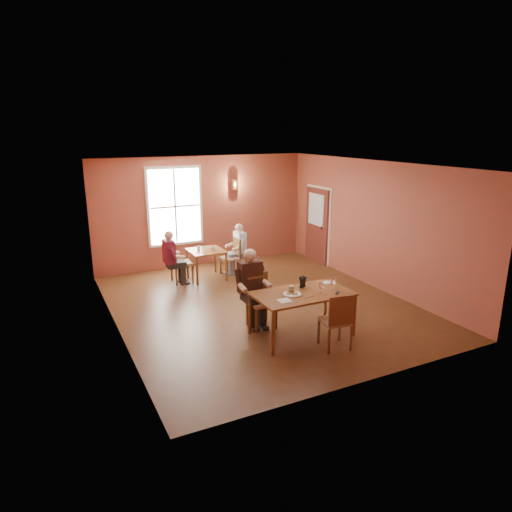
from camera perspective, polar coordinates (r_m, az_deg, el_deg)
name	(u,v)px	position (r m, az deg, el deg)	size (l,w,h in m)	color
ground	(260,305)	(9.98, 0.51, -6.09)	(6.00, 7.00, 0.01)	brown
wall_back	(203,211)	(12.69, -6.63, 5.57)	(6.00, 0.04, 3.00)	brown
wall_front	(371,288)	(6.71, 14.13, -3.94)	(6.00, 0.04, 3.00)	brown
wall_left	(112,254)	(8.64, -17.53, 0.18)	(0.04, 7.00, 3.00)	brown
wall_right	(373,225)	(11.17, 14.44, 3.81)	(0.04, 7.00, 3.00)	brown
ceiling	(260,165)	(9.30, 0.56, 11.35)	(6.00, 7.00, 0.04)	white
window	(175,206)	(12.36, -10.09, 6.11)	(1.36, 0.10, 1.96)	white
door	(316,226)	(13.02, 7.56, 3.78)	(0.12, 1.04, 2.10)	maroon
wall_sconce	(234,184)	(12.82, -2.75, 8.93)	(0.16, 0.16, 0.28)	brown
main_table	(302,314)	(8.47, 5.74, -7.22)	(1.77, 0.99, 0.83)	brown
chair_diner_main	(262,301)	(8.73, 0.69, -5.70)	(0.46, 0.46, 1.04)	#462718
diner_main	(262,292)	(8.63, 0.79, -4.50)	(0.58, 0.58, 1.45)	black
chair_empty	(335,320)	(8.07, 9.85, -7.86)	(0.45, 0.45, 1.02)	brown
plate_food	(292,294)	(8.20, 4.53, -4.72)	(0.33, 0.33, 0.04)	white
sandwich	(291,290)	(8.27, 4.40, -4.25)	(0.10, 0.09, 0.12)	tan
goblet_b	(333,284)	(8.54, 9.56, -3.47)	(0.08, 0.08, 0.21)	white
goblet_c	(321,287)	(8.33, 8.13, -3.91)	(0.08, 0.08, 0.20)	white
menu_stand	(303,282)	(8.56, 5.86, -3.25)	(0.13, 0.07, 0.22)	black
knife	(309,298)	(8.10, 6.62, -5.18)	(0.22, 0.02, 0.00)	silver
napkin	(285,301)	(7.92, 3.60, -5.60)	(0.21, 0.21, 0.01)	white
side_plate	(328,283)	(8.90, 8.97, -3.31)	(0.19, 0.19, 0.01)	white
sunglasses	(337,293)	(8.39, 10.14, -4.53)	(0.15, 0.05, 0.02)	black
second_table	(207,264)	(11.63, -6.20, -1.05)	(0.85, 0.85, 0.75)	brown
chair_diner_white	(230,257)	(11.82, -3.26, -0.15)	(0.43, 0.43, 0.97)	#482817
diner_white	(231,251)	(11.79, -3.14, 0.60)	(0.51, 0.51, 1.28)	white
chair_diner_maroon	(182,262)	(11.39, -9.29, -0.76)	(0.46, 0.46, 1.04)	#5F2A17
diner_maroon	(180,257)	(11.35, -9.46, -0.12)	(0.52, 0.52, 1.31)	maroon
cup_a	(213,249)	(11.47, -5.40, 0.93)	(0.12, 0.12, 0.10)	silver
cup_b	(198,248)	(11.57, -7.20, 1.01)	(0.11, 0.11, 0.10)	silver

